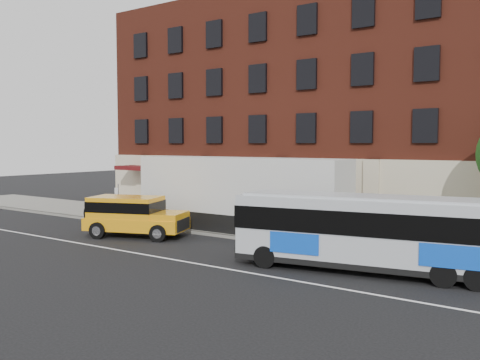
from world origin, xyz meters
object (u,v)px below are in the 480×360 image
Objects in this scene: sign_pole at (118,200)px; shipping_container at (239,196)px; city_bus at (376,231)px; yellow_suv at (132,214)px.

shipping_container reaches higher than sign_pole.
city_bus is 13.63m from yellow_suv.
sign_pole is 0.20× the size of shipping_container.
shipping_container reaches higher than city_bus.
yellow_suv is (-13.62, 0.10, -0.42)m from city_bus.
yellow_suv is (4.25, -2.76, -0.21)m from sign_pole.
city_bus is at bearing -0.42° from yellow_suv.
city_bus is 0.88× the size of shipping_container.
city_bus reaches higher than sign_pole.
shipping_container is (8.33, 1.45, 0.65)m from sign_pole.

